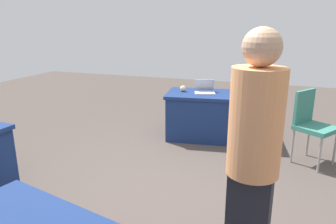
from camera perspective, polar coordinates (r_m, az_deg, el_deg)
name	(u,v)px	position (r m, az deg, el deg)	size (l,w,h in m)	color
ground_plane	(155,193)	(3.60, -2.41, -14.57)	(14.40, 14.40, 0.00)	#4C423D
table_foreground	(212,116)	(5.16, 8.06, -0.64)	(1.57, 0.98, 0.74)	navy
chair_tucked_left	(311,122)	(4.55, 24.64, -1.65)	(0.61, 0.61, 0.98)	#9E9993
person_presenter	(253,153)	(2.11, 15.27, -7.24)	(0.38, 0.38, 1.81)	#26262D
laptop_silver	(205,90)	(5.08, 6.68, 3.93)	(0.39, 0.38, 0.21)	silver
yarn_ball	(183,89)	(5.14, 2.72, 4.28)	(0.10, 0.10, 0.10)	beige
scissors_red	(247,93)	(5.18, 14.24, 3.38)	(0.18, 0.04, 0.01)	red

